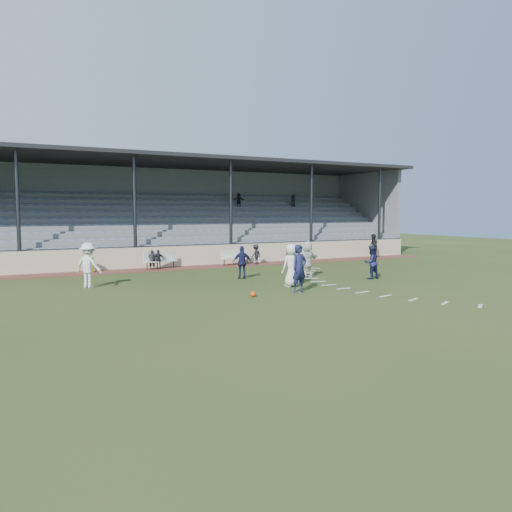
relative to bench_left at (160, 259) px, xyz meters
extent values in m
plane|color=#2D3C18|center=(1.88, -10.66, -0.58)|extent=(90.00, 90.00, 0.00)
cube|color=#592B23|center=(1.88, -0.16, -0.57)|extent=(34.00, 2.00, 0.02)
cube|color=#C4B597|center=(1.88, 0.89, 0.02)|extent=(34.00, 0.18, 1.20)
cube|color=silver|center=(0.00, -0.12, -0.13)|extent=(2.04, 0.86, 0.06)
cube|color=silver|center=(0.00, 0.10, 0.12)|extent=(1.96, 0.53, 0.54)
cylinder|color=#2D2F35|center=(-0.83, -0.33, -0.36)|extent=(0.06, 0.06, 0.40)
cylinder|color=#2D2F35|center=(0.83, 0.08, -0.36)|extent=(0.06, 0.06, 0.40)
cube|color=silver|center=(4.64, -0.22, -0.13)|extent=(2.04, 0.74, 0.06)
cube|color=silver|center=(4.64, 0.00, 0.12)|extent=(1.98, 0.41, 0.54)
cylinder|color=#2D2F35|center=(3.80, -0.37, -0.36)|extent=(0.06, 0.06, 0.40)
cylinder|color=#2D2F35|center=(5.48, -0.07, -0.36)|extent=(0.06, 0.06, 0.40)
cylinder|color=yellow|center=(-3.83, 0.13, -0.16)|extent=(0.51, 0.51, 0.82)
sphere|color=#D03E0C|center=(0.41, -10.75, -0.47)|extent=(0.22, 0.22, 0.22)
imported|color=silver|center=(3.08, -9.17, 0.35)|extent=(0.99, 0.72, 1.87)
imported|color=#16193D|center=(2.56, -10.62, 0.37)|extent=(0.76, 0.55, 1.92)
imported|color=#16193D|center=(7.81, -8.79, 0.21)|extent=(0.78, 0.61, 1.60)
imported|color=silver|center=(-4.72, -5.43, 0.38)|extent=(1.36, 1.41, 1.93)
imported|color=#16193D|center=(2.30, -5.92, 0.21)|extent=(1.00, 0.61, 1.59)
imported|color=silver|center=(5.39, -6.88, 0.31)|extent=(1.74, 0.89, 1.80)
imported|color=black|center=(15.28, -0.25, 0.28)|extent=(0.97, 1.03, 1.68)
imported|color=black|center=(-0.52, -0.21, -0.02)|extent=(0.44, 0.32, 1.10)
imported|color=black|center=(-0.16, -0.28, -0.01)|extent=(0.65, 0.27, 1.10)
imported|color=black|center=(5.98, -0.28, 0.05)|extent=(0.90, 0.73, 1.22)
cube|color=slate|center=(1.88, 1.44, 0.02)|extent=(34.00, 0.80, 1.20)
cube|color=slate|center=(1.88, 1.54, 0.67)|extent=(33.00, 0.28, 0.10)
cube|color=slate|center=(1.88, 2.24, 0.22)|extent=(34.00, 0.80, 1.60)
cube|color=slate|center=(1.88, 2.34, 1.07)|extent=(33.00, 0.28, 0.10)
cube|color=slate|center=(1.88, 3.04, 0.42)|extent=(34.00, 0.80, 2.00)
cube|color=slate|center=(1.88, 3.14, 1.47)|extent=(33.00, 0.28, 0.10)
cube|color=slate|center=(1.88, 3.84, 0.62)|extent=(34.00, 0.80, 2.40)
cube|color=slate|center=(1.88, 3.94, 1.87)|extent=(33.00, 0.28, 0.10)
cube|color=slate|center=(1.88, 4.64, 0.82)|extent=(34.00, 0.80, 2.80)
cube|color=slate|center=(1.88, 4.74, 2.27)|extent=(33.00, 0.28, 0.10)
cube|color=slate|center=(1.88, 5.44, 1.02)|extent=(34.00, 0.80, 3.20)
cube|color=slate|center=(1.88, 5.54, 2.67)|extent=(33.00, 0.28, 0.10)
cube|color=slate|center=(1.88, 6.24, 1.22)|extent=(34.00, 0.80, 3.60)
cube|color=slate|center=(1.88, 6.34, 3.07)|extent=(33.00, 0.28, 0.10)
cube|color=slate|center=(1.88, 7.04, 1.42)|extent=(34.00, 0.80, 4.00)
cube|color=slate|center=(1.88, 7.14, 3.47)|extent=(33.00, 0.28, 0.10)
cube|color=slate|center=(1.88, 7.84, 1.62)|extent=(34.00, 0.80, 4.40)
cube|color=slate|center=(1.88, 7.94, 3.87)|extent=(33.00, 0.28, 0.10)
cube|color=slate|center=(1.88, 8.44, 2.62)|extent=(34.00, 0.40, 6.40)
cube|color=slate|center=(18.73, 4.84, 2.62)|extent=(0.30, 7.80, 6.40)
cube|color=black|center=(1.88, 4.54, 5.92)|extent=(34.60, 9.00, 0.22)
cylinder|color=#2D2F35|center=(-7.12, 0.99, 2.67)|extent=(0.20, 0.20, 6.50)
cylinder|color=#2D2F35|center=(-1.12, 0.99, 2.67)|extent=(0.20, 0.20, 6.50)
cylinder|color=#2D2F35|center=(4.88, 0.99, 2.67)|extent=(0.20, 0.20, 6.50)
cylinder|color=#2D2F35|center=(10.88, 0.99, 2.67)|extent=(0.20, 0.20, 6.50)
cylinder|color=#2D2F35|center=(16.88, 0.99, 2.67)|extent=(0.20, 0.20, 6.50)
cylinder|color=#2D2F35|center=(1.88, 0.89, 0.67)|extent=(34.00, 0.05, 0.05)
imported|color=black|center=(12.72, 6.28, 3.52)|extent=(0.57, 0.46, 1.01)
imported|color=black|center=(7.95, 6.28, 3.53)|extent=(0.96, 0.32, 1.02)
cube|color=silver|center=(8.00, -3.65, -0.58)|extent=(0.54, 0.61, 0.01)
cube|color=silver|center=(7.17, -4.44, -0.58)|extent=(0.59, 0.56, 0.01)
cube|color=silver|center=(6.45, -5.32, -0.58)|extent=(0.64, 0.51, 0.01)
cube|color=silver|center=(5.84, -6.29, -0.58)|extent=(0.67, 0.44, 0.01)
cube|color=silver|center=(5.36, -7.32, -0.58)|extent=(0.70, 0.37, 0.01)
cube|color=silver|center=(5.01, -8.40, -0.58)|extent=(0.71, 0.29, 0.01)
cube|color=silver|center=(4.80, -9.52, -0.58)|extent=(0.71, 0.21, 0.01)
cube|color=silver|center=(4.73, -10.66, -0.58)|extent=(0.70, 0.12, 0.01)
cube|color=silver|center=(4.80, -11.80, -0.58)|extent=(0.71, 0.21, 0.01)
cube|color=silver|center=(5.01, -12.92, -0.58)|extent=(0.71, 0.29, 0.01)
cube|color=silver|center=(5.36, -14.00, -0.58)|extent=(0.70, 0.37, 0.01)
cube|color=silver|center=(5.84, -15.04, -0.58)|extent=(0.67, 0.44, 0.01)
cube|color=silver|center=(6.45, -16.00, -0.58)|extent=(0.64, 0.51, 0.01)
camera|label=1|loc=(-8.14, -27.38, 2.61)|focal=35.00mm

